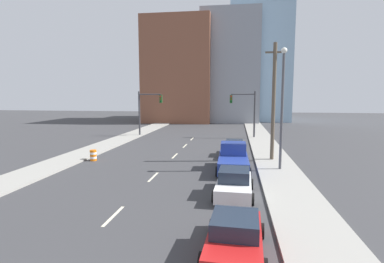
% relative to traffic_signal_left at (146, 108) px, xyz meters
% --- Properties ---
extents(sidewalk_left, '(3.17, 89.90, 0.14)m').
position_rel_traffic_signal_left_xyz_m(sidewalk_left, '(-2.07, 8.16, -3.88)').
color(sidewalk_left, gray).
rests_on(sidewalk_left, ground).
extents(sidewalk_right, '(3.17, 89.90, 0.14)m').
position_rel_traffic_signal_left_xyz_m(sidewalk_right, '(15.74, 8.16, -3.88)').
color(sidewalk_right, gray).
rests_on(sidewalk_right, ground).
extents(lane_stripe_at_9m, '(0.16, 2.40, 0.01)m').
position_rel_traffic_signal_left_xyz_m(lane_stripe_at_9m, '(6.84, -27.45, -3.94)').
color(lane_stripe_at_9m, beige).
rests_on(lane_stripe_at_9m, ground).
extents(lane_stripe_at_16m, '(0.16, 2.40, 0.01)m').
position_rel_traffic_signal_left_xyz_m(lane_stripe_at_16m, '(6.84, -20.59, -3.94)').
color(lane_stripe_at_16m, beige).
rests_on(lane_stripe_at_16m, ground).
extents(lane_stripe_at_24m, '(0.16, 2.40, 0.01)m').
position_rel_traffic_signal_left_xyz_m(lane_stripe_at_24m, '(6.84, -13.17, -3.94)').
color(lane_stripe_at_24m, beige).
rests_on(lane_stripe_at_24m, ground).
extents(lane_stripe_at_29m, '(0.16, 2.40, 0.01)m').
position_rel_traffic_signal_left_xyz_m(lane_stripe_at_29m, '(6.84, -7.47, -3.94)').
color(lane_stripe_at_29m, beige).
rests_on(lane_stripe_at_29m, ground).
extents(lane_stripe_at_35m, '(0.16, 2.40, 0.01)m').
position_rel_traffic_signal_left_xyz_m(lane_stripe_at_35m, '(6.84, -1.98, -3.94)').
color(lane_stripe_at_35m, beige).
rests_on(lane_stripe_at_35m, ground).
extents(building_brick_left, '(14.00, 16.00, 21.51)m').
position_rel_traffic_signal_left_xyz_m(building_brick_left, '(0.28, 25.90, 6.81)').
color(building_brick_left, brown).
rests_on(building_brick_left, ground).
extents(building_office_center, '(12.00, 20.00, 22.96)m').
position_rel_traffic_signal_left_xyz_m(building_office_center, '(11.06, 29.90, 7.53)').
color(building_office_center, gray).
rests_on(building_office_center, ground).
extents(building_glass_right, '(13.00, 20.00, 29.67)m').
position_rel_traffic_signal_left_xyz_m(building_glass_right, '(17.45, 33.90, 10.89)').
color(building_glass_right, '#8CADC6').
rests_on(building_glass_right, ground).
extents(traffic_signal_left, '(3.40, 0.35, 6.21)m').
position_rel_traffic_signal_left_xyz_m(traffic_signal_left, '(0.00, 0.00, 0.00)').
color(traffic_signal_left, '#38383D').
rests_on(traffic_signal_left, ground).
extents(traffic_signal_right, '(3.40, 0.35, 6.21)m').
position_rel_traffic_signal_left_xyz_m(traffic_signal_right, '(13.99, 0.00, 0.00)').
color(traffic_signal_right, '#38383D').
rests_on(traffic_signal_right, ground).
extents(utility_pole_right_mid, '(1.60, 0.32, 10.04)m').
position_rel_traffic_signal_left_xyz_m(utility_pole_right_mid, '(15.62, -14.00, 1.20)').
color(utility_pole_right_mid, brown).
rests_on(utility_pole_right_mid, ground).
extents(traffic_barrel, '(0.56, 0.56, 0.95)m').
position_rel_traffic_signal_left_xyz_m(traffic_barrel, '(0.24, -16.25, -3.47)').
color(traffic_barrel, orange).
rests_on(traffic_barrel, ground).
extents(street_lamp, '(0.44, 0.44, 9.09)m').
position_rel_traffic_signal_left_xyz_m(street_lamp, '(15.83, -17.46, 1.28)').
color(street_lamp, '#4C4C51').
rests_on(street_lamp, ground).
extents(sedan_red, '(2.32, 4.33, 1.39)m').
position_rel_traffic_signal_left_xyz_m(sedan_red, '(12.51, -29.99, -3.31)').
color(sedan_red, red).
rests_on(sedan_red, ground).
extents(sedan_white, '(2.30, 4.39, 1.54)m').
position_rel_traffic_signal_left_xyz_m(sedan_white, '(12.44, -23.71, -3.25)').
color(sedan_white, silver).
rests_on(sedan_white, ground).
extents(pickup_truck_blue, '(2.50, 5.33, 2.07)m').
position_rel_traffic_signal_left_xyz_m(pickup_truck_blue, '(12.33, -18.04, -3.10)').
color(pickup_truck_blue, navy).
rests_on(pickup_truck_blue, ground).
extents(sedan_gray, '(2.15, 4.64, 1.46)m').
position_rel_traffic_signal_left_xyz_m(sedan_gray, '(12.35, -12.21, -3.28)').
color(sedan_gray, slate).
rests_on(sedan_gray, ground).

